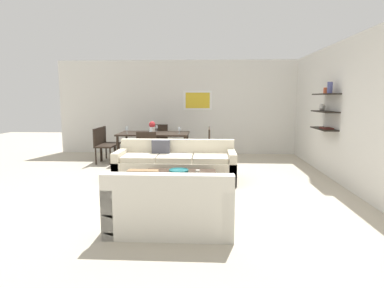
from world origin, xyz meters
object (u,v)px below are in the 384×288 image
at_px(candle_jar, 198,172).
at_px(dining_chair_foot, 147,148).
at_px(dining_chair_left_far, 107,141).
at_px(wine_glass_left_near, 127,129).
at_px(centerpiece_vase, 152,127).
at_px(wine_glass_foot, 151,130).
at_px(decorative_bowl, 179,172).
at_px(dining_chair_right_far, 205,142).
at_px(wine_glass_right_near, 179,129).
at_px(dining_chair_left_near, 102,143).
at_px(coffee_table, 179,187).
at_px(wine_glass_head, 157,127).
at_px(dining_chair_right_near, 205,144).
at_px(loveseat_white, 171,206).
at_px(dining_chair_head, 159,138).
at_px(dining_table, 154,136).
at_px(sofa_beige, 176,166).

bearing_deg(candle_jar, dining_chair_foot, 121.38).
relative_size(dining_chair_left_far, wine_glass_left_near, 5.29).
bearing_deg(centerpiece_vase, candle_jar, -66.66).
distance_m(dining_chair_foot, wine_glass_foot, 0.59).
bearing_deg(decorative_bowl, dining_chair_right_far, 83.04).
bearing_deg(candle_jar, wine_glass_right_near, 101.34).
height_order(dining_chair_left_far, dining_chair_left_near, same).
relative_size(coffee_table, dining_chair_left_far, 1.37).
distance_m(decorative_bowl, wine_glass_head, 3.49).
bearing_deg(dining_chair_right_near, centerpiece_vase, 168.90).
height_order(loveseat_white, dining_chair_right_near, dining_chair_right_near).
bearing_deg(dining_chair_head, wine_glass_left_near, -122.99).
height_order(dining_chair_right_far, wine_glass_foot, wine_glass_foot).
distance_m(candle_jar, dining_chair_left_near, 3.65).
relative_size(dining_table, dining_chair_left_near, 2.00).
height_order(decorative_bowl, dining_chair_left_far, dining_chair_left_far).
xyz_separation_m(dining_chair_left_near, wine_glass_left_near, (0.63, 0.10, 0.36)).
height_order(decorative_bowl, dining_chair_left_near, dining_chair_left_near).
distance_m(dining_table, wine_glass_left_near, 0.69).
bearing_deg(dining_chair_left_near, dining_chair_head, 40.93).
distance_m(dining_chair_right_far, wine_glass_head, 1.35).
height_order(dining_chair_left_far, wine_glass_left_near, wine_glass_left_near).
height_order(sofa_beige, dining_chair_foot, dining_chair_foot).
bearing_deg(dining_chair_head, dining_chair_right_far, -27.72).
distance_m(loveseat_white, centerpiece_vase, 4.39).
distance_m(coffee_table, centerpiece_vase, 3.26).
height_order(dining_table, wine_glass_left_near, wine_glass_left_near).
xyz_separation_m(loveseat_white, dining_chair_left_near, (-2.21, 3.98, 0.21)).
distance_m(dining_chair_foot, dining_chair_left_far, 1.70).
distance_m(candle_jar, wine_glass_foot, 2.77).
xyz_separation_m(decorative_bowl, dining_chair_left_far, (-2.19, 3.14, 0.08)).
bearing_deg(wine_glass_left_near, dining_chair_right_far, 9.93).
bearing_deg(dining_chair_right_far, candle_jar, -91.33).
relative_size(loveseat_white, dining_chair_head, 1.71).
relative_size(wine_glass_right_near, centerpiece_vase, 0.54).
xyz_separation_m(sofa_beige, dining_chair_head, (-0.74, 2.70, 0.21)).
xyz_separation_m(sofa_beige, dining_chair_left_far, (-2.02, 2.03, 0.21)).
bearing_deg(dining_chair_right_near, dining_chair_head, 139.07).
distance_m(wine_glass_foot, wine_glass_right_near, 0.73).
xyz_separation_m(dining_chair_right_near, wine_glass_right_near, (-0.63, 0.10, 0.35)).
bearing_deg(coffee_table, sofa_beige, 98.26).
height_order(dining_chair_right_far, dining_chair_head, same).
distance_m(sofa_beige, dining_chair_left_near, 2.58).
distance_m(sofa_beige, loveseat_white, 2.40).
height_order(decorative_bowl, candle_jar, decorative_bowl).
relative_size(dining_chair_right_far, dining_chair_left_near, 1.00).
height_order(dining_table, dining_chair_foot, dining_chair_foot).
height_order(dining_chair_left_far, wine_glass_head, wine_glass_head).
bearing_deg(dining_table, dining_chair_foot, -90.00).
relative_size(dining_chair_head, wine_glass_head, 5.64).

